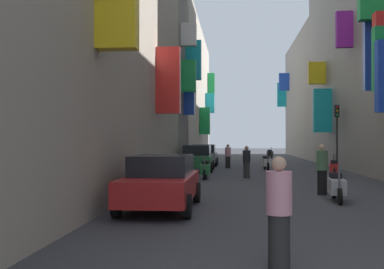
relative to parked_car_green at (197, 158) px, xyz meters
name	(u,v)px	position (x,y,z in m)	size (l,w,h in m)	color
ground_plane	(259,167)	(3.88, 4.67, -0.80)	(140.00, 140.00, 0.00)	#38383D
building_left_mid_a	(138,72)	(-4.08, 2.51, 5.49)	(7.07, 5.09, 12.56)	slate
building_left_mid_c	(173,94)	(-4.11, 20.48, 5.79)	(7.04, 28.41, 13.18)	#B2A899
building_right_mid_c	(377,14)	(11.88, 4.94, 9.62)	(7.22, 20.15, 20.85)	gray
building_right_far	(323,97)	(11.88, 24.86, 5.68)	(7.21, 19.65, 12.95)	gray
parked_car_green	(197,158)	(0.00, 0.00, 0.00)	(1.94, 3.96, 1.54)	#236638
parked_car_red	(162,181)	(0.23, -15.37, -0.03)	(1.88, 4.47, 1.46)	#B21E1E
parked_car_grey	(204,155)	(0.05, 5.75, 0.00)	(1.94, 4.02, 1.53)	slate
scooter_red	(334,168)	(7.16, -3.90, -0.33)	(0.63, 1.85, 1.13)	red
scooter_black	(270,154)	(5.80, 20.25, -0.33)	(0.75, 1.88, 1.13)	black
scooter_white	(266,162)	(4.18, 1.68, -0.33)	(0.53, 1.91, 1.13)	silver
scooter_green	(205,169)	(0.81, -5.36, -0.33)	(0.45, 1.95, 1.13)	#287F3D
scooter_silver	(337,186)	(5.30, -13.34, -0.33)	(0.54, 1.98, 1.13)	#ADADB2
pedestrian_crossing	(247,162)	(2.80, -4.67, -0.02)	(0.54, 0.54, 1.56)	#2E2E2E
pedestrian_near_right	(228,156)	(1.79, 3.28, -0.02)	(0.54, 0.54, 1.57)	black
pedestrian_mid_street	(322,170)	(5.17, -11.64, 0.07)	(0.52, 0.52, 1.73)	black
pedestrian_far_away	(279,213)	(2.84, -21.14, 0.02)	(0.48, 0.48, 1.64)	#262626
traffic_light_far_corner	(337,125)	(8.47, 1.63, 1.94)	(0.26, 0.34, 4.00)	#2D2D2D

